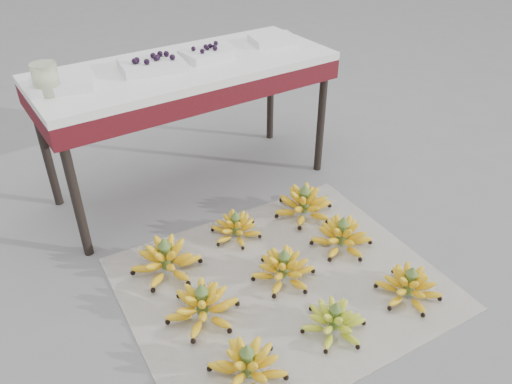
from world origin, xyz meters
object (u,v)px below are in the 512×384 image
bunch_back_right (304,204)px  bunch_back_left (166,260)px  tray_right (207,53)px  tray_far_right (273,40)px  bunch_mid_right (342,236)px  tray_far_left (61,84)px  bunch_mid_left (203,305)px  vendor_table (187,79)px  tray_left (152,64)px  bunch_front_center (334,321)px  bunch_front_right (409,286)px  bunch_back_center (236,228)px  bunch_mid_center (284,269)px  bunch_front_left (247,366)px  glass_jar (46,79)px  newspaper_mat (282,283)px

bunch_back_right → bunch_back_left: bearing=156.2°
tray_right → tray_far_right: tray_right is taller
bunch_mid_right → bunch_back_right: size_ratio=0.78×
bunch_back_left → tray_far_left: tray_far_left is taller
bunch_mid_left → bunch_back_left: size_ratio=1.02×
vendor_table → tray_far_left: size_ratio=5.04×
bunch_mid_right → bunch_back_right: bunch_back_right is taller
tray_left → bunch_back_right: bearing=-48.8°
bunch_front_center → vendor_table: vendor_table is taller
bunch_back_right → vendor_table: vendor_table is taller
vendor_table → tray_left: tray_left is taller
bunch_mid_left → bunch_front_right: bearing=-3.3°
bunch_back_center → tray_far_left: (-0.52, 0.51, 0.65)m
bunch_back_center → bunch_back_left: bearing=-170.2°
bunch_mid_center → bunch_mid_right: bunch_mid_right is taller
bunch_back_center → bunch_mid_left: bearing=-132.2°
bunch_front_left → bunch_back_left: size_ratio=0.92×
tray_right → bunch_front_right: bearing=-81.0°
bunch_front_center → glass_jar: 1.47m
bunch_back_right → glass_jar: size_ratio=2.98×
bunch_back_center → newspaper_mat: bearing=-86.9°
bunch_front_left → tray_left: size_ratio=1.10×
bunch_mid_right → bunch_front_center: bearing=-140.4°
bunch_mid_left → bunch_back_center: (0.37, 0.35, -0.01)m
newspaper_mat → bunch_mid_center: (0.02, 0.02, 0.06)m
bunch_front_left → glass_jar: (-0.21, 1.15, 0.68)m
bunch_mid_center → bunch_back_center: size_ratio=1.41×
tray_far_right → bunch_back_right: bearing=-109.7°
newspaper_mat → tray_right: bearing=78.4°
bunch_mid_right → tray_far_left: tray_far_left is taller
bunch_front_left → tray_far_left: tray_far_left is taller
bunch_mid_center → tray_far_right: size_ratio=1.38×
bunch_front_right → tray_far_left: size_ratio=0.99×
tray_far_left → bunch_back_center: bearing=-44.4°
glass_jar → bunch_back_right: bearing=-28.7°
bunch_back_right → newspaper_mat: bearing=-162.2°
tray_far_left → tray_far_right: tray_far_left is taller
bunch_front_right → glass_jar: size_ratio=2.17×
bunch_front_left → tray_left: tray_left is taller
bunch_back_left → bunch_back_right: size_ratio=0.95×
bunch_front_center → tray_far_left: bearing=107.5°
bunch_mid_right → tray_far_right: size_ratio=1.17×
bunch_front_left → tray_far_right: tray_far_right is taller
bunch_front_left → bunch_mid_left: bearing=72.8°
bunch_back_center → bunch_front_right: bearing=-58.5°
newspaper_mat → bunch_mid_left: bunch_mid_left is taller
newspaper_mat → tray_far_left: (-0.51, 0.88, 0.70)m
tray_far_left → bunch_mid_center: bearing=-58.2°
tray_left → tray_right: size_ratio=1.23×
bunch_mid_center → glass_jar: glass_jar is taller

